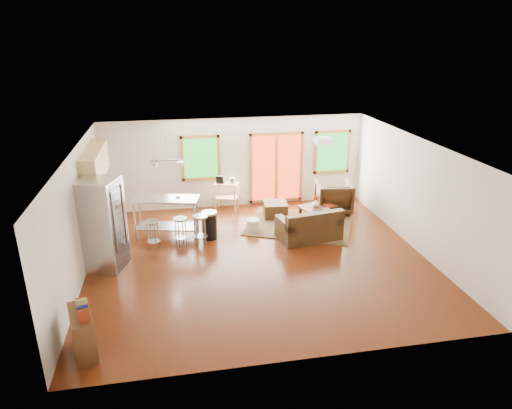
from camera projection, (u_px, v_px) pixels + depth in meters
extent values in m
cube|color=#3C1507|center=(258.00, 259.00, 10.39)|extent=(7.50, 7.00, 0.02)
cube|color=white|center=(259.00, 146.00, 9.47)|extent=(7.50, 7.00, 0.02)
cube|color=silver|center=(236.00, 163.00, 13.16)|extent=(7.50, 0.02, 2.60)
cube|color=silver|center=(77.00, 217.00, 9.28)|extent=(0.02, 7.00, 2.60)
cube|color=silver|center=(417.00, 194.00, 10.58)|extent=(0.02, 7.00, 2.60)
cube|color=silver|center=(304.00, 288.00, 6.70)|extent=(7.50, 0.02, 2.60)
cube|color=#185F1D|center=(201.00, 158.00, 12.87)|extent=(0.94, 0.02, 1.14)
cube|color=#AB6E2F|center=(200.00, 137.00, 12.65)|extent=(1.10, 0.05, 0.08)
cube|color=#AB6E2F|center=(202.00, 179.00, 13.08)|extent=(1.10, 0.05, 0.08)
cube|color=#AB6E2F|center=(182.00, 159.00, 12.78)|extent=(0.08, 0.05, 1.30)
cube|color=#AB6E2F|center=(219.00, 157.00, 12.95)|extent=(0.08, 0.05, 1.30)
cube|color=red|center=(276.00, 168.00, 13.39)|extent=(1.44, 0.02, 1.94)
cube|color=#AB6E2F|center=(277.00, 134.00, 13.03)|extent=(1.60, 0.05, 0.08)
cube|color=#AB6E2F|center=(276.00, 200.00, 13.74)|extent=(1.60, 0.05, 0.08)
cube|color=#AB6E2F|center=(251.00, 169.00, 13.26)|extent=(0.08, 0.05, 2.10)
cube|color=#AB6E2F|center=(301.00, 166.00, 13.52)|extent=(0.08, 0.05, 2.10)
cube|color=#AB6E2F|center=(276.00, 168.00, 13.39)|extent=(0.08, 0.05, 1.94)
cube|color=#185F1D|center=(332.00, 152.00, 13.54)|extent=(0.94, 0.02, 1.14)
cube|color=#AB6E2F|center=(333.00, 131.00, 13.32)|extent=(1.10, 0.05, 0.08)
cube|color=#AB6E2F|center=(331.00, 172.00, 13.76)|extent=(1.10, 0.05, 0.08)
cube|color=#AB6E2F|center=(316.00, 153.00, 13.45)|extent=(0.08, 0.05, 1.30)
cube|color=#AB6E2F|center=(348.00, 151.00, 13.63)|extent=(0.08, 0.05, 1.30)
cube|color=#435C35|center=(299.00, 224.00, 12.18)|extent=(3.29, 2.98, 0.03)
cube|color=black|center=(309.00, 231.00, 11.33)|extent=(1.61, 1.07, 0.42)
cube|color=black|center=(315.00, 221.00, 10.90)|extent=(1.50, 0.44, 0.38)
cube|color=black|center=(285.00, 223.00, 11.02)|extent=(0.33, 0.87, 0.16)
cube|color=black|center=(332.00, 216.00, 11.43)|extent=(0.33, 0.87, 0.16)
cube|color=black|center=(296.00, 222.00, 11.17)|extent=(0.70, 0.64, 0.12)
cube|color=black|center=(320.00, 218.00, 11.38)|extent=(0.70, 0.64, 0.12)
cube|color=#3C210F|center=(318.00, 206.00, 12.43)|extent=(1.13, 0.88, 0.04)
cube|color=#3C210F|center=(309.00, 219.00, 12.13)|extent=(0.08, 0.08, 0.36)
cube|color=#3C210F|center=(334.00, 213.00, 12.51)|extent=(0.08, 0.08, 0.36)
cube|color=#3C210F|center=(300.00, 213.00, 12.49)|extent=(0.08, 0.08, 0.36)
cube|color=#3C210F|center=(325.00, 208.00, 12.87)|extent=(0.08, 0.08, 0.36)
imported|color=black|center=(334.00, 196.00, 12.91)|extent=(1.08, 1.03, 0.99)
cube|color=black|center=(275.00, 210.00, 12.66)|extent=(0.69, 0.69, 0.42)
cylinder|color=silver|center=(253.00, 225.00, 11.79)|extent=(0.46, 0.46, 0.31)
imported|color=silver|center=(316.00, 204.00, 12.32)|extent=(0.23, 0.24, 0.18)
sphere|color=#BE1300|center=(317.00, 198.00, 12.28)|extent=(0.09, 0.09, 0.07)
sphere|color=#BE1300|center=(315.00, 198.00, 12.25)|extent=(0.09, 0.09, 0.07)
sphere|color=#BE1300|center=(316.00, 197.00, 12.29)|extent=(0.09, 0.09, 0.07)
imported|color=maroon|center=(326.00, 201.00, 12.29)|extent=(0.23, 0.07, 0.30)
cube|color=tan|center=(108.00, 222.00, 11.20)|extent=(0.60, 2.20, 0.90)
cube|color=black|center=(105.00, 205.00, 11.03)|extent=(0.64, 2.24, 0.04)
cube|color=tan|center=(95.00, 164.00, 10.65)|extent=(0.36, 2.20, 0.70)
cylinder|color=#B7BABC|center=(102.00, 208.00, 10.53)|extent=(0.12, 0.12, 0.18)
cube|color=black|center=(107.00, 194.00, 11.36)|extent=(0.22, 0.18, 0.20)
cube|color=#B7BABC|center=(101.00, 225.00, 9.65)|extent=(1.01, 1.00, 2.01)
cube|color=gray|center=(119.00, 226.00, 9.60)|extent=(0.26, 0.71, 1.97)
cylinder|color=gray|center=(114.00, 223.00, 9.31)|extent=(0.03, 0.03, 1.34)
cylinder|color=gray|center=(124.00, 214.00, 9.76)|extent=(0.03, 0.03, 1.34)
cube|color=#B7BABC|center=(165.00, 199.00, 11.17)|extent=(1.71, 0.97, 0.04)
cube|color=gray|center=(167.00, 226.00, 11.43)|extent=(1.59, 0.87, 0.03)
cylinder|color=gray|center=(135.00, 222.00, 11.14)|extent=(0.05, 0.05, 0.98)
cylinder|color=gray|center=(194.00, 222.00, 11.10)|extent=(0.05, 0.05, 0.98)
cylinder|color=gray|center=(140.00, 214.00, 11.60)|extent=(0.05, 0.05, 0.98)
cylinder|color=gray|center=(197.00, 215.00, 11.56)|extent=(0.05, 0.05, 0.98)
imported|color=white|center=(178.00, 198.00, 11.20)|extent=(0.14, 0.12, 0.12)
cylinder|color=#B7BABC|center=(152.00, 222.00, 10.54)|extent=(0.44, 0.44, 0.04)
cylinder|color=gray|center=(158.00, 235.00, 10.74)|extent=(0.03, 0.03, 0.69)
cylinder|color=gray|center=(151.00, 235.00, 10.77)|extent=(0.03, 0.03, 0.69)
cylinder|color=gray|center=(148.00, 238.00, 10.60)|extent=(0.03, 0.03, 0.69)
cylinder|color=gray|center=(155.00, 238.00, 10.57)|extent=(0.03, 0.03, 0.69)
cylinder|color=gray|center=(153.00, 241.00, 10.72)|extent=(0.40, 0.40, 0.02)
cylinder|color=#B7BABC|center=(180.00, 219.00, 10.76)|extent=(0.44, 0.44, 0.04)
cylinder|color=gray|center=(183.00, 231.00, 11.00)|extent=(0.03, 0.03, 0.68)
cylinder|color=gray|center=(176.00, 232.00, 10.91)|extent=(0.03, 0.03, 0.68)
cylinder|color=gray|center=(179.00, 235.00, 10.77)|extent=(0.03, 0.03, 0.68)
cylinder|color=gray|center=(186.00, 233.00, 10.86)|extent=(0.03, 0.03, 0.68)
cylinder|color=gray|center=(181.00, 237.00, 10.93)|extent=(0.40, 0.40, 0.01)
cylinder|color=#B7BABC|center=(200.00, 217.00, 10.80)|extent=(0.42, 0.42, 0.04)
cylinder|color=gray|center=(205.00, 229.00, 11.02)|extent=(0.03, 0.03, 0.71)
cylinder|color=gray|center=(197.00, 229.00, 11.02)|extent=(0.03, 0.03, 0.71)
cylinder|color=gray|center=(196.00, 233.00, 10.84)|extent=(0.03, 0.03, 0.71)
cylinder|color=gray|center=(205.00, 233.00, 10.84)|extent=(0.03, 0.03, 0.71)
cylinder|color=gray|center=(201.00, 236.00, 10.98)|extent=(0.38, 0.38, 0.02)
cylinder|color=black|center=(210.00, 226.00, 11.30)|extent=(0.48, 0.48, 0.65)
cylinder|color=#B7BABC|center=(209.00, 213.00, 11.18)|extent=(0.49, 0.49, 0.05)
cube|color=tan|center=(226.00, 184.00, 12.98)|extent=(0.77, 0.64, 0.04)
cube|color=tan|center=(227.00, 197.00, 13.12)|extent=(0.73, 0.60, 0.03)
cube|color=tan|center=(216.00, 198.00, 13.01)|extent=(0.05, 0.05, 0.80)
cube|color=tan|center=(235.00, 199.00, 12.91)|extent=(0.05, 0.05, 0.80)
cube|color=tan|center=(219.00, 194.00, 13.32)|extent=(0.05, 0.05, 0.80)
cube|color=tan|center=(238.00, 195.00, 13.22)|extent=(0.05, 0.05, 0.80)
cube|color=black|center=(221.00, 179.00, 12.96)|extent=(0.26, 0.25, 0.21)
cylinder|color=#B7BABC|center=(232.00, 181.00, 12.91)|extent=(0.20, 0.20, 0.17)
cube|color=#3C210F|center=(83.00, 333.00, 7.21)|extent=(0.53, 0.88, 0.74)
cube|color=maroon|center=(84.00, 316.00, 6.83)|extent=(0.17, 0.09, 0.22)
cube|color=navy|center=(83.00, 311.00, 6.95)|extent=(0.17, 0.09, 0.20)
cube|color=tan|center=(82.00, 306.00, 7.06)|extent=(0.17, 0.09, 0.24)
cube|color=maroon|center=(81.00, 303.00, 7.18)|extent=(0.17, 0.09, 0.18)
cube|color=white|center=(323.00, 140.00, 10.32)|extent=(0.35, 0.35, 0.12)
cylinder|color=gray|center=(167.00, 148.00, 10.63)|extent=(0.02, 0.02, 0.60)
cube|color=gray|center=(167.00, 160.00, 10.73)|extent=(0.80, 0.04, 0.03)
cone|color=#B7BABC|center=(155.00, 166.00, 10.72)|extent=(0.18, 0.18, 0.14)
cone|color=#B7BABC|center=(181.00, 165.00, 10.83)|extent=(0.18, 0.18, 0.14)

